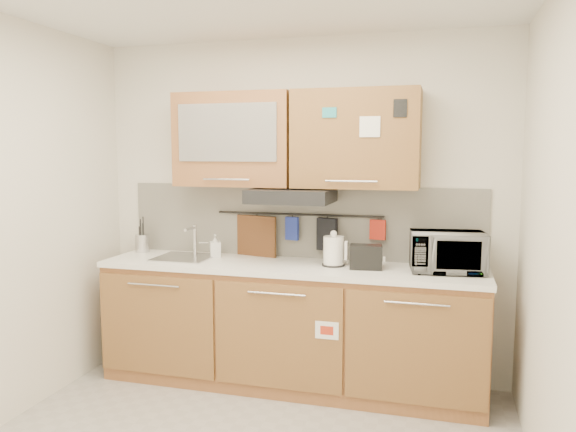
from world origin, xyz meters
The scene contains 18 objects.
wall_back centered at (0.00, 1.50, 1.30)m, with size 3.20×3.20×0.00m, color silver.
wall_right centered at (1.60, 0.00, 1.30)m, with size 3.00×3.00×0.00m, color silver.
base_cabinet centered at (0.00, 1.19, 0.41)m, with size 2.80×0.64×0.88m.
countertop centered at (0.00, 1.19, 0.90)m, with size 2.82×0.62×0.04m, color white.
backsplash centered at (0.00, 1.49, 1.20)m, with size 2.80×0.02×0.56m, color silver.
upper_cabinets centered at (0.00, 1.32, 1.83)m, with size 1.82×0.37×0.70m.
range_hood centered at (0.00, 1.25, 1.42)m, with size 0.60×0.46×0.10m, color black.
sink centered at (-0.85, 1.21, 0.92)m, with size 0.42×0.40×0.26m.
utensil_rail centered at (0.00, 1.45, 1.26)m, with size 0.02×0.02×1.30m, color black.
utensil_crock centered at (-1.30, 1.36, 1.00)m, with size 0.12×0.12×0.29m.
kettle centered at (0.32, 1.23, 1.02)m, with size 0.19×0.17×0.26m.
toaster centered at (0.56, 1.18, 1.01)m, with size 0.24×0.16×0.17m.
microwave centered at (1.11, 1.24, 1.06)m, with size 0.50×0.34×0.27m, color #999999.
soap_bottle centered at (-0.64, 1.32, 1.01)m, with size 0.08×0.08×0.18m, color #999999.
cutting_board centered at (-0.34, 1.44, 1.03)m, with size 0.35×0.03×0.43m, color brown.
oven_mitt centered at (-0.05, 1.44, 1.15)m, with size 0.11×0.03×0.18m, color navy.
dark_pouch centered at (0.23, 1.44, 1.12)m, with size 0.16×0.04×0.25m, color black.
pot_holder centered at (0.61, 1.44, 1.17)m, with size 0.12×0.02×0.15m, color #AD2517.
Camera 1 is at (1.08, -2.71, 1.75)m, focal length 35.00 mm.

